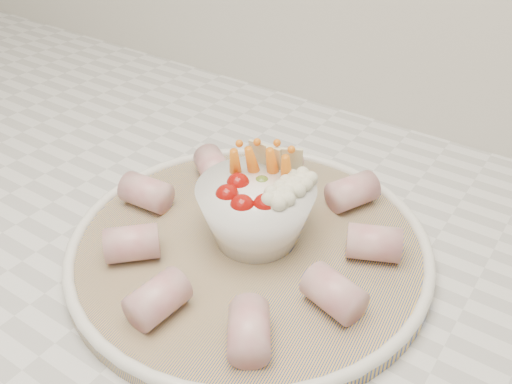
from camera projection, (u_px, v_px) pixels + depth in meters
The scene contains 3 objects.
serving_platter at pixel (249, 246), 0.59m from camera, with size 0.41×0.41×0.02m.
veggie_bowl at pixel (258, 209), 0.57m from camera, with size 0.12×0.12×0.10m.
cured_meat_rolls at pixel (249, 230), 0.58m from camera, with size 0.30×0.30×0.04m.
Camera 1 is at (0.22, 1.03, 1.32)m, focal length 40.00 mm.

